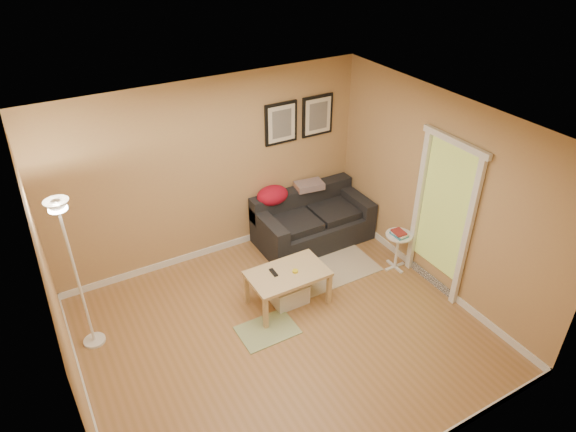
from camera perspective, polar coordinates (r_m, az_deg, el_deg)
The scene contains 24 objects.
floor at distance 6.30m, azimuth -0.53°, elevation -13.07°, with size 4.50×4.50×0.00m, color #9F6F44.
ceiling at distance 4.83m, azimuth -0.68°, elevation 9.30°, with size 4.50×4.50×0.00m, color white.
wall_back at distance 7.03m, azimuth -8.60°, elevation 4.87°, with size 4.50×4.50×0.00m, color tan.
wall_front at distance 4.27m, azimuth 13.21°, elevation -16.92°, with size 4.50×4.50×0.00m, color tan.
wall_left at distance 5.02m, azimuth -24.05°, elevation -10.48°, with size 4.00×4.00×0.00m, color tan.
wall_right at distance 6.68m, azimuth 16.52°, elevation 2.29°, with size 4.00×4.00×0.00m, color tan.
baseboard_back at distance 7.67m, azimuth -7.83°, elevation -3.50°, with size 4.50×0.02×0.10m, color white.
baseboard_left at distance 5.89m, azimuth -21.16°, elevation -19.56°, with size 0.02×4.00×0.10m, color white.
baseboard_right at distance 7.35m, azimuth 14.99°, elevation -6.22°, with size 0.02×4.00×0.10m, color white.
sofa at distance 7.66m, azimuth 2.83°, elevation -0.33°, with size 1.70×0.90×0.75m, color black, non-canonical shape.
red_throw at distance 7.47m, azimuth -1.75°, elevation 2.32°, with size 0.48×0.36×0.28m, color #B31037, non-canonical shape.
plaid_throw at distance 7.71m, azimuth 2.38°, elevation 3.44°, with size 0.42×0.26×0.10m, color tan, non-canonical shape.
framed_print_left at distance 7.21m, azimuth -0.78°, elevation 10.32°, with size 0.50×0.04×0.60m, color black, non-canonical shape.
framed_print_right at distance 7.50m, azimuth 3.31°, elevation 11.14°, with size 0.50×0.04×0.60m, color black, non-canonical shape.
area_rug at distance 7.31m, azimuth 4.73°, elevation -5.70°, with size 1.25×0.85×0.01m, color beige.
green_runner at distance 6.35m, azimuth -2.31°, elevation -12.62°, with size 0.70×0.50×0.01m, color #668C4C.
coffee_table at distance 6.56m, azimuth -0.04°, elevation -8.01°, with size 0.99×0.60×0.49m, color tan, non-canonical shape.
remote_control at distance 6.39m, azimuth -1.63°, elevation -6.33°, with size 0.05×0.16×0.02m, color black.
tape_roll at distance 6.40m, azimuth 0.81°, elevation -6.19°, with size 0.07×0.07×0.03m, color yellow.
storage_bin at distance 6.64m, azimuth 0.13°, elevation -8.62°, with size 0.46×0.34×0.28m, color white, non-canonical shape.
side_table at distance 7.28m, azimuth 12.07°, elevation -3.87°, with size 0.37×0.37×0.56m, color white, non-canonical shape.
book_stack at distance 7.09m, azimuth 12.33°, elevation -1.90°, with size 0.16×0.22×0.07m, color teal, non-canonical shape.
floor_lamp at distance 6.05m, azimuth -22.42°, elevation -6.73°, with size 0.25×0.25×1.94m, color white, non-canonical shape.
doorway at distance 6.70m, azimuth 16.74°, elevation -0.41°, with size 0.12×1.01×2.13m, color white, non-canonical shape.
Camera 1 is at (-2.16, -3.90, 4.46)m, focal length 31.81 mm.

